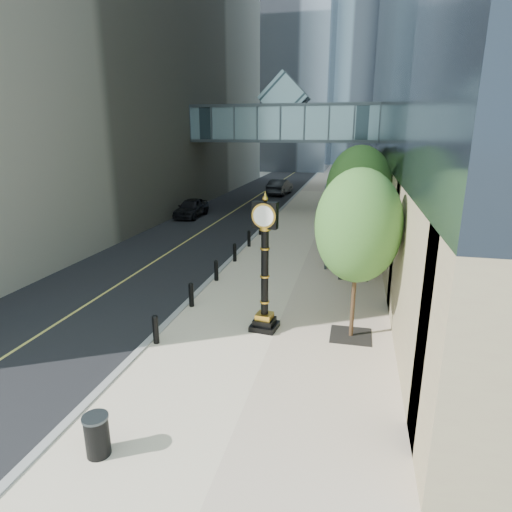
% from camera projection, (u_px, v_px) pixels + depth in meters
% --- Properties ---
extents(ground, '(320.00, 320.00, 0.00)m').
position_uv_depth(ground, '(225.00, 370.00, 12.73)').
color(ground, gray).
rests_on(ground, ground).
extents(road, '(8.00, 180.00, 0.02)m').
position_uv_depth(road, '(267.00, 190.00, 51.66)').
color(road, black).
rests_on(road, ground).
extents(sidewalk, '(8.00, 180.00, 0.06)m').
position_uv_depth(sidewalk, '(334.00, 192.00, 49.92)').
color(sidewalk, beige).
rests_on(sidewalk, ground).
extents(curb, '(0.25, 180.00, 0.07)m').
position_uv_depth(curb, '(300.00, 191.00, 50.78)').
color(curb, gray).
rests_on(curb, ground).
extents(distant_tower_c, '(22.00, 22.00, 65.00)m').
position_uv_depth(distant_tower_c, '(330.00, 34.00, 117.16)').
color(distant_tower_c, '#909DB6').
rests_on(distant_tower_c, ground).
extents(skywalk, '(17.00, 4.20, 5.80)m').
position_uv_depth(skywalk, '(284.00, 121.00, 37.41)').
color(skywalk, '#486673').
rests_on(skywalk, ground).
extents(entrance_canopy, '(3.00, 8.00, 4.38)m').
position_uv_depth(entrance_canopy, '(357.00, 181.00, 23.90)').
color(entrance_canopy, '#383F44').
rests_on(entrance_canopy, ground).
extents(bollard_row, '(0.20, 16.20, 0.90)m').
position_uv_depth(bollard_row, '(226.00, 262.00, 21.59)').
color(bollard_row, black).
rests_on(bollard_row, sidewalk).
extents(street_trees, '(3.02, 28.74, 6.21)m').
position_uv_depth(street_trees, '(358.00, 184.00, 25.01)').
color(street_trees, black).
rests_on(street_trees, sidewalk).
extents(street_clock, '(0.99, 0.99, 4.76)m').
position_uv_depth(street_clock, '(265.00, 274.00, 14.68)').
color(street_clock, black).
rests_on(street_clock, sidewalk).
extents(trash_bin, '(0.61, 0.61, 0.90)m').
position_uv_depth(trash_bin, '(97.00, 437.00, 9.21)').
color(trash_bin, black).
rests_on(trash_bin, sidewalk).
extents(pedestrian, '(0.80, 0.66, 1.88)m').
position_uv_depth(pedestrian, '(350.00, 243.00, 23.23)').
color(pedestrian, beige).
rests_on(pedestrian, sidewalk).
extents(car_near, '(1.82, 4.49, 1.53)m').
position_uv_depth(car_near, '(191.00, 208.00, 35.24)').
color(car_near, black).
rests_on(car_near, road).
extents(car_far, '(2.31, 5.30, 1.70)m').
position_uv_depth(car_far, '(280.00, 187.00, 47.86)').
color(car_far, black).
rests_on(car_far, road).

